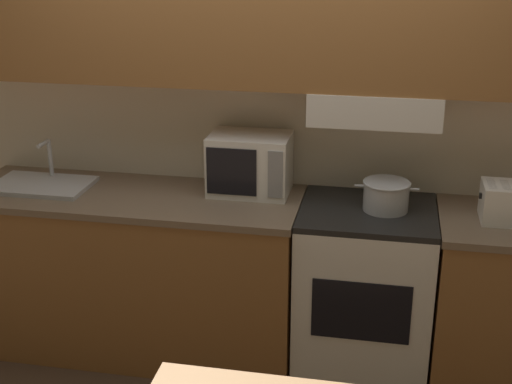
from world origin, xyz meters
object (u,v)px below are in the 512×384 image
(stove_range, at_px, (363,291))
(cooking_pot, at_px, (386,195))
(toaster, at_px, (510,203))
(microwave, at_px, (250,164))
(sink_basin, at_px, (42,184))

(stove_range, relative_size, cooking_pot, 2.93)
(cooking_pot, relative_size, toaster, 1.14)
(microwave, height_order, toaster, microwave)
(cooking_pot, xyz_separation_m, toaster, (0.58, -0.03, 0.01))
(sink_basin, bearing_deg, microwave, 7.03)
(microwave, bearing_deg, cooking_pot, -9.49)
(stove_range, bearing_deg, microwave, 168.31)
(cooking_pot, height_order, sink_basin, sink_basin)
(cooking_pot, relative_size, sink_basin, 0.60)
(stove_range, bearing_deg, sink_basin, -179.72)
(stove_range, height_order, sink_basin, sink_basin)
(cooking_pot, distance_m, sink_basin, 1.82)
(stove_range, height_order, microwave, microwave)
(cooking_pot, relative_size, microwave, 0.75)
(microwave, height_order, sink_basin, microwave)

